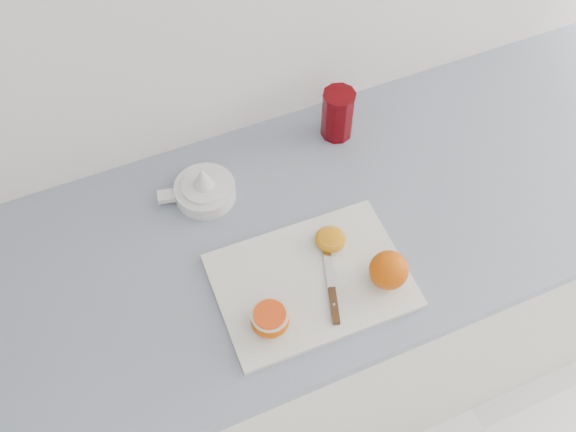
{
  "coord_description": "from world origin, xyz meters",
  "views": [
    {
      "loc": [
        -0.34,
        1.03,
        1.98
      ],
      "look_at": [
        -0.06,
        1.69,
        0.96
      ],
      "focal_mm": 40.0,
      "sensor_mm": 36.0,
      "label": 1
    }
  ],
  "objects_px": {
    "cutting_board": "(311,281)",
    "citrus_juicer": "(204,189)",
    "counter": "(301,318)",
    "half_orange": "(270,319)",
    "red_tumbler": "(338,115)"
  },
  "relations": [
    {
      "from": "citrus_juicer",
      "to": "red_tumbler",
      "type": "relative_size",
      "value": 1.36
    },
    {
      "from": "citrus_juicer",
      "to": "cutting_board",
      "type": "bearing_deg",
      "value": -66.68
    },
    {
      "from": "cutting_board",
      "to": "half_orange",
      "type": "xyz_separation_m",
      "value": [
        -0.11,
        -0.06,
        0.03
      ]
    },
    {
      "from": "cutting_board",
      "to": "half_orange",
      "type": "height_order",
      "value": "half_orange"
    },
    {
      "from": "citrus_juicer",
      "to": "counter",
      "type": "bearing_deg",
      "value": -42.05
    },
    {
      "from": "counter",
      "to": "red_tumbler",
      "type": "bearing_deg",
      "value": 50.0
    },
    {
      "from": "counter",
      "to": "half_orange",
      "type": "height_order",
      "value": "half_orange"
    },
    {
      "from": "cutting_board",
      "to": "red_tumbler",
      "type": "xyz_separation_m",
      "value": [
        0.21,
        0.33,
        0.05
      ]
    },
    {
      "from": "half_orange",
      "to": "red_tumbler",
      "type": "distance_m",
      "value": 0.51
    },
    {
      "from": "counter",
      "to": "cutting_board",
      "type": "bearing_deg",
      "value": -109.07
    },
    {
      "from": "counter",
      "to": "half_orange",
      "type": "bearing_deg",
      "value": -129.49
    },
    {
      "from": "counter",
      "to": "half_orange",
      "type": "xyz_separation_m",
      "value": [
        -0.15,
        -0.19,
        0.48
      ]
    },
    {
      "from": "counter",
      "to": "citrus_juicer",
      "type": "height_order",
      "value": "citrus_juicer"
    },
    {
      "from": "cutting_board",
      "to": "citrus_juicer",
      "type": "xyz_separation_m",
      "value": [
        -0.12,
        0.28,
        0.02
      ]
    },
    {
      "from": "counter",
      "to": "cutting_board",
      "type": "height_order",
      "value": "cutting_board"
    }
  ]
}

